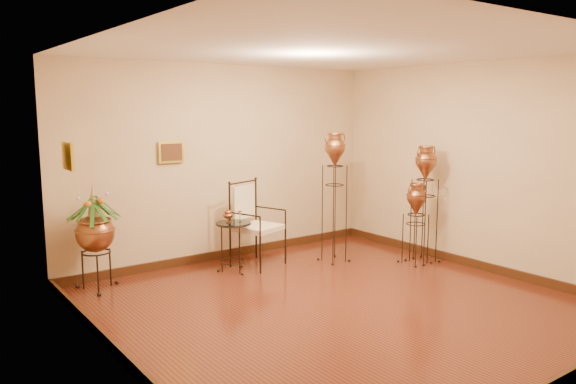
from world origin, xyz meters
TOP-DOWN VIEW (x-y plane):
  - ground at (0.00, 0.00)m, footprint 5.00×5.00m
  - room_shell at (-0.01, 0.01)m, footprint 5.02×5.02m
  - amphora_tall at (1.14, 1.40)m, footprint 0.48×0.48m
  - amphora_mid at (2.15, 0.62)m, footprint 0.41×0.41m
  - amphora_short at (2.00, 0.64)m, footprint 0.44×0.44m
  - planter_urn at (-2.02, 2.13)m, footprint 0.85×0.85m
  - armchair at (0.14, 1.85)m, footprint 0.82×0.79m
  - side_table at (-0.29, 1.80)m, footprint 0.60×0.60m

SIDE VIEW (x-z plane):
  - ground at x=0.00m, z-range 0.00..0.00m
  - side_table at x=-0.29m, z-range -0.07..0.78m
  - amphora_short at x=2.00m, z-range 0.00..1.17m
  - armchair at x=0.14m, z-range 0.00..1.18m
  - planter_urn at x=-2.02m, z-range 0.08..1.43m
  - amphora_mid at x=2.15m, z-range 0.01..1.70m
  - amphora_tall at x=1.14m, z-range 0.02..1.88m
  - room_shell at x=-0.01m, z-range 0.33..3.14m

